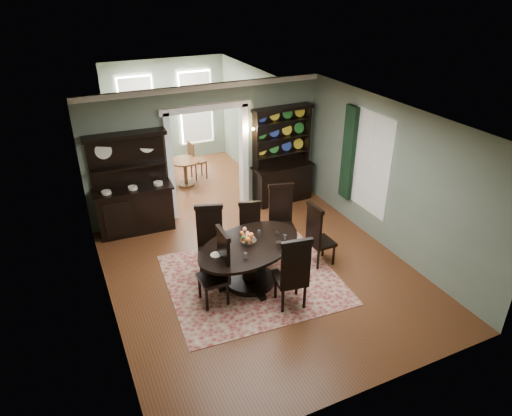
{
  "coord_description": "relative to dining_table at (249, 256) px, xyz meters",
  "views": [
    {
      "loc": [
        -3.09,
        -6.36,
        5.14
      ],
      "look_at": [
        0.12,
        0.6,
        1.13
      ],
      "focal_mm": 32.0,
      "sensor_mm": 36.0,
      "label": 1
    }
  ],
  "objects": [
    {
      "name": "welsh_dresser",
      "position": [
        2.14,
        2.83,
        0.28
      ],
      "size": [
        1.53,
        0.61,
        2.36
      ],
      "rotation": [
        0.0,
        0.0,
        0.04
      ],
      "color": "black",
      "rests_on": "floor"
    },
    {
      "name": "doorway_trim",
      "position": [
        0.33,
        3.09,
        1.04
      ],
      "size": [
        2.08,
        0.25,
        2.57
      ],
      "color": "white",
      "rests_on": "floor"
    },
    {
      "name": "rug",
      "position": [
        0.09,
        0.06,
        -0.57
      ],
      "size": [
        3.26,
        2.98,
        0.01
      ],
      "primitive_type": "cube",
      "rotation": [
        0.0,
        0.0,
        -0.07
      ],
      "color": "maroon",
      "rests_on": "floor"
    },
    {
      "name": "chair_far_left",
      "position": [
        -0.51,
        0.65,
        0.15
      ],
      "size": [
        0.63,
        0.62,
        1.37
      ],
      "rotation": [
        0.0,
        0.0,
        2.82
      ],
      "color": "black",
      "rests_on": "rug"
    },
    {
      "name": "wall_sconce",
      "position": [
        1.28,
        2.93,
        1.32
      ],
      "size": [
        0.27,
        0.21,
        0.21
      ],
      "color": "#AD6F2E",
      "rests_on": "back_wall_right"
    },
    {
      "name": "parlor_chair_right",
      "position": [
        0.61,
        4.97,
        -0.0
      ],
      "size": [
        0.46,
        0.45,
        1.06
      ],
      "rotation": [
        0.0,
        0.0,
        -1.45
      ],
      "color": "#533617",
      "rests_on": "parlor_floor"
    },
    {
      "name": "parlor_chair_left",
      "position": [
        -0.23,
        5.08,
        -0.06
      ],
      "size": [
        0.42,
        0.41,
        0.96
      ],
      "rotation": [
        0.0,
        0.0,
        1.72
      ],
      "color": "#533617",
      "rests_on": "parlor_floor"
    },
    {
      "name": "room",
      "position": [
        0.33,
        0.13,
        1.0
      ],
      "size": [
        5.51,
        6.01,
        3.01
      ],
      "color": "brown",
      "rests_on": "ground"
    },
    {
      "name": "parlor_table",
      "position": [
        0.21,
        4.64,
        -0.1
      ],
      "size": [
        0.79,
        0.79,
        0.73
      ],
      "color": "#533617",
      "rests_on": "parlor_floor"
    },
    {
      "name": "dining_table",
      "position": [
        0.0,
        0.0,
        0.0
      ],
      "size": [
        2.46,
        2.46,
        0.82
      ],
      "rotation": [
        0.0,
        0.0,
        0.34
      ],
      "color": "black",
      "rests_on": "rug"
    },
    {
      "name": "sideboard",
      "position": [
        -1.48,
        2.83,
        0.2
      ],
      "size": [
        1.7,
        0.67,
        2.21
      ],
      "rotation": [
        0.0,
        0.0,
        -0.05
      ],
      "color": "black",
      "rests_on": "floor"
    },
    {
      "name": "chair_far_mid",
      "position": [
        0.39,
        0.82,
        0.05
      ],
      "size": [
        0.52,
        0.51,
        1.18
      ],
      "rotation": [
        0.0,
        0.0,
        2.9
      ],
      "color": "black",
      "rests_on": "rug"
    },
    {
      "name": "parlor",
      "position": [
        0.33,
        5.62,
        0.94
      ],
      "size": [
        3.51,
        3.5,
        3.01
      ],
      "color": "brown",
      "rests_on": "ground"
    },
    {
      "name": "centerpiece",
      "position": [
        0.02,
        0.08,
        0.32
      ],
      "size": [
        1.46,
        0.94,
        0.24
      ],
      "color": "silver",
      "rests_on": "dining_table"
    },
    {
      "name": "chair_far_right",
      "position": [
        1.12,
        0.92,
        0.15
      ],
      "size": [
        0.61,
        0.59,
        1.37
      ],
      "rotation": [
        0.0,
        0.0,
        2.88
      ],
      "color": "black",
      "rests_on": "rug"
    },
    {
      "name": "chair_end_right",
      "position": [
        1.43,
        0.02,
        0.11
      ],
      "size": [
        0.47,
        0.5,
        1.3
      ],
      "rotation": [
        0.0,
        0.0,
        -1.54
      ],
      "color": "black",
      "rests_on": "rug"
    },
    {
      "name": "chair_near",
      "position": [
        0.37,
        -0.95,
        0.16
      ],
      "size": [
        0.59,
        0.57,
        1.4
      ],
      "rotation": [
        0.0,
        0.0,
        -0.16
      ],
      "color": "black",
      "rests_on": "rug"
    },
    {
      "name": "chair_end_left",
      "position": [
        -0.67,
        -0.24,
        0.15
      ],
      "size": [
        0.48,
        0.53,
        1.37
      ],
      "rotation": [
        0.0,
        0.0,
        1.57
      ],
      "color": "black",
      "rests_on": "rug"
    },
    {
      "name": "right_window",
      "position": [
        3.02,
        1.02,
        1.03
      ],
      "size": [
        0.15,
        1.47,
        2.12
      ],
      "color": "white",
      "rests_on": "wall_right"
    }
  ]
}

